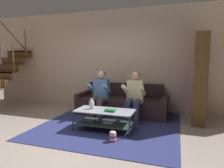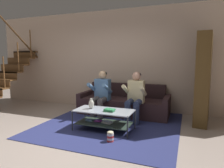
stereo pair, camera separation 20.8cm
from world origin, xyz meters
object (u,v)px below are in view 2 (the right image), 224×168
(book_stack, at_px, (109,110))
(popcorn_tub, at_px, (110,137))
(couch, at_px, (124,104))
(person_seated_right, at_px, (135,94))
(vase, at_px, (91,104))
(coffee_table, at_px, (104,117))
(person_seated_left, at_px, (101,92))
(bookshelf, at_px, (205,84))

(book_stack, distance_m, popcorn_tub, 0.61)
(couch, height_order, book_stack, couch)
(person_seated_right, relative_size, book_stack, 5.16)
(popcorn_tub, bearing_deg, person_seated_right, 85.75)
(vase, height_order, popcorn_tub, vase)
(coffee_table, bearing_deg, person_seated_right, 61.63)
(person_seated_right, distance_m, vase, 1.11)
(person_seated_left, height_order, book_stack, person_seated_left)
(vase, height_order, bookshelf, bookshelf)
(coffee_table, distance_m, vase, 0.39)
(couch, height_order, person_seated_left, person_seated_left)
(person_seated_left, distance_m, book_stack, 1.09)
(book_stack, relative_size, bookshelf, 0.11)
(couch, xyz_separation_m, vase, (-0.30, -1.34, 0.26))
(person_seated_left, relative_size, coffee_table, 0.98)
(person_seated_left, relative_size, popcorn_tub, 6.01)
(coffee_table, height_order, popcorn_tub, coffee_table)
(couch, relative_size, book_stack, 10.43)
(bookshelf, bearing_deg, person_seated_left, -170.07)
(vase, relative_size, popcorn_tub, 1.10)
(book_stack, height_order, bookshelf, bookshelf)
(couch, bearing_deg, bookshelf, -2.94)
(person_seated_left, relative_size, book_stack, 5.17)
(person_seated_right, height_order, popcorn_tub, person_seated_right)
(person_seated_left, relative_size, bookshelf, 0.58)
(bookshelf, bearing_deg, vase, -151.40)
(coffee_table, bearing_deg, person_seated_left, 117.41)
(couch, height_order, coffee_table, couch)
(person_seated_left, bearing_deg, vase, -80.35)
(person_seated_left, height_order, bookshelf, bookshelf)
(couch, relative_size, popcorn_tub, 12.13)
(popcorn_tub, bearing_deg, couch, 100.35)
(person_seated_right, distance_m, book_stack, 0.96)
(popcorn_tub, bearing_deg, vase, 140.36)
(person_seated_left, xyz_separation_m, popcorn_tub, (0.79, -1.35, -0.55))
(person_seated_right, xyz_separation_m, coffee_table, (-0.45, -0.84, -0.36))
(person_seated_left, relative_size, vase, 5.45)
(person_seated_left, bearing_deg, person_seated_right, -0.01)
(vase, bearing_deg, bookshelf, 28.60)
(couch, distance_m, person_seated_right, 0.78)
(coffee_table, distance_m, book_stack, 0.24)
(person_seated_left, bearing_deg, couch, 49.74)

